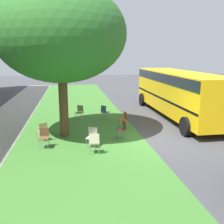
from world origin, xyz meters
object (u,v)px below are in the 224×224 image
object	(u,v)px
chair_1	(42,130)
school_bus	(178,90)
street_tree	(61,34)
chair_3	(123,128)
chair_6	(92,136)
chair_4	(94,142)
chair_7	(105,111)
chair_5	(80,111)
chair_0	(44,136)
chair_2	(124,118)

from	to	relation	value
chair_1	school_bus	distance (m)	9.07
street_tree	chair_3	bearing A→B (deg)	-108.25
chair_6	chair_3	bearing A→B (deg)	-58.17
street_tree	chair_4	size ratio (longest dim) A/B	8.12
chair_7	chair_1	bearing A→B (deg)	137.22
chair_5	school_bus	bearing A→B (deg)	-91.85
street_tree	school_bus	size ratio (longest dim) A/B	0.69
chair_3	street_tree	bearing A→B (deg)	71.75
chair_7	school_bus	world-z (taller)	school_bus
chair_0	chair_2	xyz separation A→B (m)	(2.58, -4.05, 0.00)
chair_5	chair_7	distance (m)	1.55
chair_0	chair_4	distance (m)	2.34
street_tree	chair_7	xyz separation A→B (m)	(2.99, -2.41, -4.36)
chair_4	school_bus	distance (m)	8.35
chair_0	chair_5	size ratio (longest dim) A/B	1.00
chair_5	school_bus	distance (m)	6.44
chair_0	chair_1	xyz separation A→B (m)	(0.94, 0.16, 0.00)
chair_1	chair_2	bearing A→B (deg)	-68.71
chair_2	chair_7	bearing A→B (deg)	21.44
chair_0	school_bus	distance (m)	9.35
chair_2	chair_5	world-z (taller)	same
chair_5	chair_0	bearing A→B (deg)	160.55
chair_1	chair_7	size ratio (longest dim) A/B	1.00
chair_6	chair_7	size ratio (longest dim) A/B	1.00
chair_3	school_bus	size ratio (longest dim) A/B	0.08
chair_0	chair_5	world-z (taller)	same
chair_2	school_bus	size ratio (longest dim) A/B	0.08
chair_1	school_bus	size ratio (longest dim) A/B	0.08
chair_3	chair_6	world-z (taller)	same
chair_3	chair_2	bearing A→B (deg)	-13.58
chair_6	street_tree	bearing A→B (deg)	33.17
chair_6	school_bus	distance (m)	7.81
chair_0	chair_6	bearing A→B (deg)	-96.72
chair_4	chair_1	bearing A→B (deg)	47.92
school_bus	chair_0	bearing A→B (deg)	120.01
street_tree	chair_1	size ratio (longest dim) A/B	8.12
chair_3	chair_0	bearing A→B (deg)	101.23
chair_2	school_bus	world-z (taller)	school_bus
chair_1	chair_4	distance (m)	3.01
street_tree	chair_4	world-z (taller)	street_tree
chair_1	chair_4	xyz separation A→B (m)	(-2.02, -2.24, 0.00)
chair_0	chair_7	size ratio (longest dim) A/B	1.00
chair_2	school_bus	distance (m)	4.65
chair_2	chair_5	distance (m)	3.25
chair_3	chair_5	world-z (taller)	same
street_tree	chair_6	distance (m)	4.90
chair_1	chair_7	xyz separation A→B (m)	(3.68, -3.41, 0.00)
chair_4	chair_5	xyz separation A→B (m)	(5.92, 0.37, 0.00)
street_tree	chair_5	world-z (taller)	street_tree
chair_4	chair_6	size ratio (longest dim) A/B	1.00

